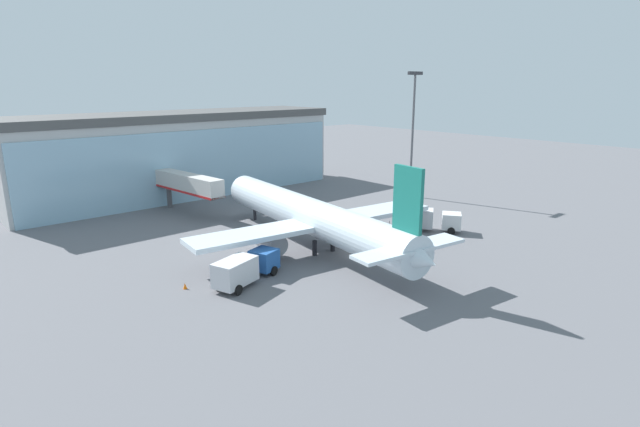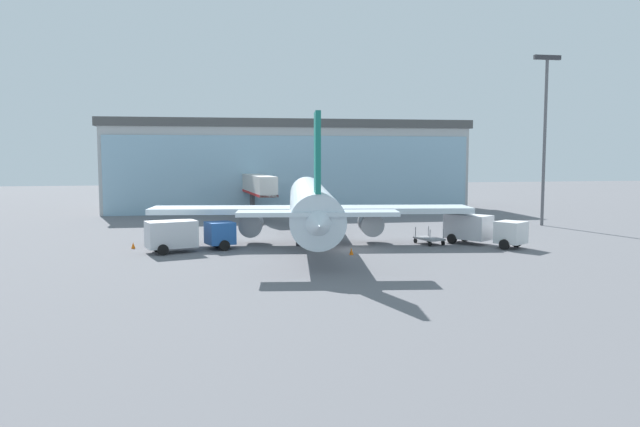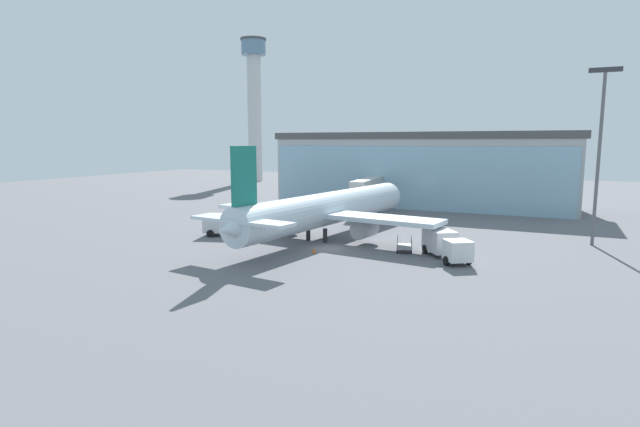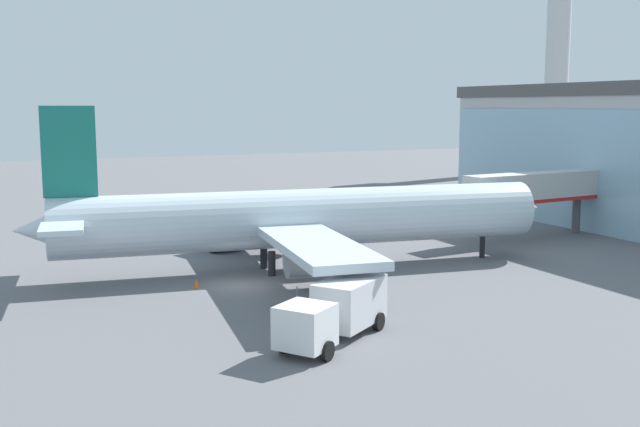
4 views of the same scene
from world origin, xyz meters
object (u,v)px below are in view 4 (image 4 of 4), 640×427
at_px(jet_bridge, 535,189).
at_px(safety_cone_nose, 196,283).
at_px(fuel_truck, 336,310).
at_px(baggage_cart, 322,304).
at_px(control_tower, 559,30).
at_px(airplane, 297,219).
at_px(catering_truck, 203,228).
at_px(safety_cone_wingtip, 216,232).

height_order(jet_bridge, safety_cone_nose, jet_bridge).
bearing_deg(fuel_truck, baggage_cart, -141.85).
height_order(control_tower, safety_cone_nose, control_tower).
height_order(airplane, fuel_truck, airplane).
bearing_deg(control_tower, fuel_truck, -47.67).
bearing_deg(safety_cone_nose, baggage_cart, 28.55).
xyz_separation_m(airplane, catering_truck, (-11.10, -3.31, -2.02)).
height_order(airplane, safety_cone_nose, airplane).
height_order(jet_bridge, safety_cone_wingtip, jet_bridge).
distance_m(jet_bridge, safety_cone_wingtip, 27.23).
xyz_separation_m(airplane, safety_cone_nose, (2.01, -7.59, -3.21)).
height_order(safety_cone_nose, safety_cone_wingtip, same).
distance_m(airplane, safety_cone_wingtip, 16.13).
bearing_deg(control_tower, catering_truck, -59.85).
bearing_deg(safety_cone_nose, safety_cone_wingtip, 159.20).
relative_size(fuel_truck, safety_cone_wingtip, 13.17).
distance_m(jet_bridge, catering_truck, 27.53).
xyz_separation_m(jet_bridge, safety_cone_wingtip, (-12.96, -23.62, -3.88)).
distance_m(control_tower, safety_cone_wingtip, 86.09).
xyz_separation_m(jet_bridge, catering_truck, (-8.27, -26.12, -2.69)).
relative_size(control_tower, catering_truck, 5.31).
bearing_deg(safety_cone_wingtip, fuel_truck, -6.67).
bearing_deg(catering_truck, baggage_cart, -16.52).
height_order(catering_truck, fuel_truck, same).
bearing_deg(control_tower, airplane, -52.72).
bearing_deg(fuel_truck, airplane, -141.55).
bearing_deg(airplane, baggage_cart, -98.37).
height_order(airplane, catering_truck, airplane).
xyz_separation_m(airplane, baggage_cart, (10.35, -3.05, -2.98)).
relative_size(control_tower, safety_cone_wingtip, 73.65).
height_order(baggage_cart, safety_cone_nose, baggage_cart).
bearing_deg(safety_cone_wingtip, airplane, 2.98).
bearing_deg(control_tower, baggage_cart, -49.04).
distance_m(jet_bridge, fuel_truck, 32.52).
relative_size(baggage_cart, safety_cone_nose, 5.68).
relative_size(fuel_truck, safety_cone_nose, 13.17).
bearing_deg(catering_truck, safety_cone_nose, -35.27).
xyz_separation_m(fuel_truck, baggage_cart, (-4.44, 1.35, -0.97)).
distance_m(jet_bridge, airplane, 22.99).
bearing_deg(safety_cone_wingtip, baggage_cart, -4.87).
bearing_deg(airplane, safety_cone_wingtip, 101.03).
relative_size(control_tower, airplane, 1.11).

